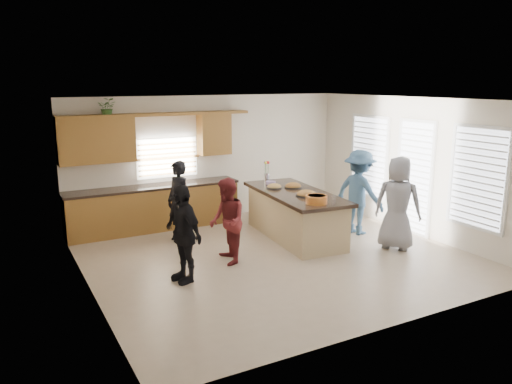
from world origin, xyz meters
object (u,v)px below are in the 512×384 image
woman_left_mid (227,221)px  woman_left_front (183,234)px  woman_left_back (179,202)px  salad_bowl (316,199)px  woman_right_back (359,192)px  island (295,216)px  woman_right_front (398,203)px

woman_left_mid → woman_left_front: (-0.95, -0.39, 0.03)m
woman_left_front → woman_left_mid: bearing=100.5°
woman_left_back → salad_bowl: bearing=28.5°
woman_left_back → woman_left_front: size_ratio=1.03×
woman_right_back → island: bearing=60.3°
woman_left_front → woman_left_back: bearing=150.1°
woman_left_back → woman_right_front: woman_right_front is taller
woman_left_mid → woman_right_front: size_ratio=0.85×
salad_bowl → woman_right_front: woman_right_front is taller
salad_bowl → woman_right_front: bearing=-17.5°
island → woman_left_mid: size_ratio=1.86×
island → woman_right_back: woman_right_back is taller
woman_right_front → woman_left_mid: bearing=39.3°
woman_left_front → woman_right_back: woman_right_back is taller
island → woman_left_back: bearing=162.3°
salad_bowl → woman_left_back: bearing=135.7°
woman_left_back → woman_left_mid: 1.59m
salad_bowl → woman_right_front: (1.51, -0.48, -0.15)m
woman_left_front → woman_right_front: woman_right_front is taller
island → woman_right_back: size_ratio=1.59×
island → salad_bowl: 1.17m
woman_left_mid → woman_left_back: bearing=-157.1°
woman_left_mid → woman_right_back: 3.14m
island → woman_right_front: (1.32, -1.47, 0.43)m
woman_left_mid → woman_right_back: woman_right_back is taller
salad_bowl → island: bearing=79.0°
island → woman_right_back: (1.31, -0.38, 0.42)m
woman_left_mid → salad_bowl: bearing=89.5°
woman_left_mid → woman_right_front: woman_right_front is taller
woman_left_mid → woman_right_back: size_ratio=0.86×
island → salad_bowl: salad_bowl is taller
woman_left_back → woman_left_mid: woman_left_back is taller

